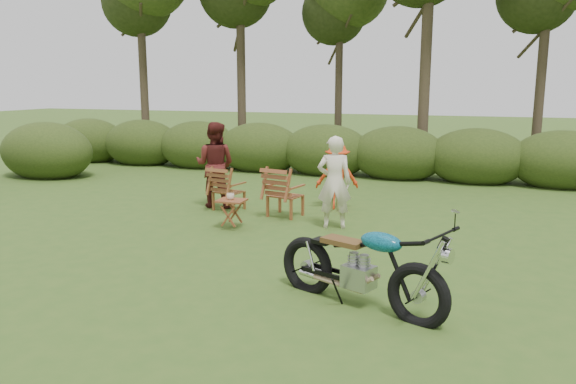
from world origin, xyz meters
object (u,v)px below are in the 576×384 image
(side_table, at_px, (232,214))
(child, at_px, (337,208))
(lawn_chair_left, at_px, (229,210))
(adult_a, at_px, (334,228))
(lawn_chair_right, at_px, (285,216))
(cup, at_px, (230,196))
(adult_b, at_px, (216,206))
(motorcycle, at_px, (358,305))

(side_table, height_order, child, child)
(child, bearing_deg, lawn_chair_left, 4.38)
(lawn_chair_left, relative_size, child, 0.67)
(side_table, xyz_separation_m, adult_a, (1.66, 0.65, -0.26))
(lawn_chair_right, bearing_deg, child, -116.32)
(lawn_chair_left, bearing_deg, adult_a, 174.29)
(lawn_chair_right, height_order, side_table, side_table)
(lawn_chair_right, distance_m, child, 1.23)
(lawn_chair_left, bearing_deg, cup, 127.13)
(cup, relative_size, child, 0.10)
(lawn_chair_right, height_order, adult_b, adult_b)
(cup, xyz_separation_m, adult_a, (1.69, 0.63, -0.56))
(lawn_chair_right, xyz_separation_m, adult_a, (1.10, -0.53, 0.00))
(cup, bearing_deg, lawn_chair_left, 116.90)
(lawn_chair_left, relative_size, adult_b, 0.50)
(lawn_chair_left, bearing_deg, child, -147.08)
(cup, bearing_deg, side_table, -32.72)
(lawn_chair_left, relative_size, cup, 6.61)
(motorcycle, relative_size, adult_a, 1.30)
(motorcycle, xyz_separation_m, adult_b, (-3.92, 4.16, 0.00))
(child, bearing_deg, adult_b, -3.22)
(lawn_chair_right, relative_size, child, 0.72)
(lawn_chair_left, xyz_separation_m, adult_b, (-0.39, 0.19, 0.00))
(cup, bearing_deg, adult_a, 20.45)
(side_table, distance_m, child, 2.54)
(lawn_chair_right, bearing_deg, adult_a, 165.46)
(side_table, xyz_separation_m, cup, (-0.03, 0.02, 0.31))
(lawn_chair_right, xyz_separation_m, child, (0.75, 0.97, 0.00))
(child, bearing_deg, side_table, 40.22)
(motorcycle, distance_m, cup, 3.96)
(lawn_chair_right, relative_size, cup, 7.19)
(lawn_chair_right, height_order, lawn_chair_left, lawn_chair_right)
(motorcycle, distance_m, adult_a, 3.50)
(motorcycle, xyz_separation_m, side_table, (-2.84, 2.65, 0.26))
(adult_a, bearing_deg, cup, 4.57)
(lawn_chair_left, height_order, child, child)
(adult_b, distance_m, child, 2.48)
(cup, distance_m, adult_a, 1.89)
(lawn_chair_left, relative_size, side_table, 1.71)
(motorcycle, relative_size, child, 1.60)
(cup, bearing_deg, motorcycle, -42.94)
(motorcycle, relative_size, lawn_chair_left, 2.40)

